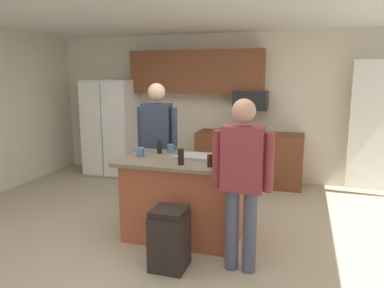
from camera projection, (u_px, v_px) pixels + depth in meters
The scene contains 20 objects.
floor at pixel (165, 238), 4.21m from camera, with size 7.04×7.04×0.00m, color #B7A88E.
ceiling at pixel (161, 3), 3.73m from camera, with size 7.04×7.04×0.00m, color white.
back_wall at pixel (220, 107), 6.60m from camera, with size 6.40×0.10×2.60m, color beige.
french_door_window_panel at pixel (381, 127), 5.50m from camera, with size 0.90×0.06×2.00m, color white.
cabinet_run_upper at pixel (196, 72), 6.41m from camera, with size 2.40×0.38×0.75m.
cabinet_run_lower at pixel (249, 158), 6.28m from camera, with size 1.80×0.63×0.90m.
refrigerator at pixel (112, 127), 6.86m from camera, with size 0.91×0.76×1.79m.
microwave_over_range at pixel (251, 100), 6.11m from camera, with size 0.56×0.40×0.32m, color black.
kitchen_island at pixel (184, 198), 4.19m from camera, with size 1.42×0.88×0.93m.
person_guest_right at pixel (157, 139), 4.87m from camera, with size 0.57×0.23×1.76m.
person_elder_center at pixel (242, 175), 3.35m from camera, with size 0.57×0.22×1.66m.
glass_stout_tall at pixel (226, 155), 3.96m from camera, with size 0.07×0.07×0.16m.
mug_ceramic_white at pixel (171, 148), 4.44m from camera, with size 0.13×0.08×0.10m.
glass_dark_ale at pixel (159, 147), 4.39m from camera, with size 0.06×0.06×0.16m.
glass_short_whisky at pixel (210, 161), 3.74m from camera, with size 0.07×0.07×0.13m.
glass_pilsner at pixel (224, 151), 4.25m from camera, with size 0.07×0.07×0.13m.
mug_blue_stoneware at pixel (141, 152), 4.23m from camera, with size 0.13×0.08×0.10m.
tumbler_amber at pixel (181, 157), 3.83m from camera, with size 0.07×0.07×0.17m.
serving_tray at pixel (196, 157), 4.11m from camera, with size 0.44×0.30×0.04m.
trash_bin at pixel (169, 239), 3.52m from camera, with size 0.34×0.34×0.61m.
Camera 1 is at (1.47, -3.66, 1.86)m, focal length 33.85 mm.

